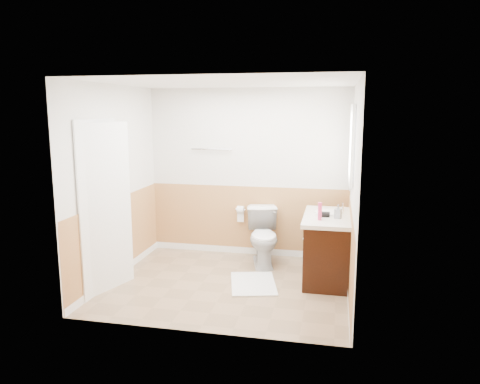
% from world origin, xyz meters
% --- Properties ---
extents(floor, '(3.00, 3.00, 0.00)m').
position_xyz_m(floor, '(0.00, 0.00, 0.00)').
color(floor, '#8C7051').
rests_on(floor, ground).
extents(ceiling, '(3.00, 3.00, 0.00)m').
position_xyz_m(ceiling, '(0.00, 0.00, 2.50)').
color(ceiling, white).
rests_on(ceiling, floor).
extents(wall_back, '(3.00, 0.00, 3.00)m').
position_xyz_m(wall_back, '(0.00, 1.30, 1.25)').
color(wall_back, silver).
rests_on(wall_back, floor).
extents(wall_front, '(3.00, 0.00, 3.00)m').
position_xyz_m(wall_front, '(0.00, -1.30, 1.25)').
color(wall_front, silver).
rests_on(wall_front, floor).
extents(wall_left, '(0.00, 3.00, 3.00)m').
position_xyz_m(wall_left, '(-1.50, 0.00, 1.25)').
color(wall_left, silver).
rests_on(wall_left, floor).
extents(wall_right, '(0.00, 3.00, 3.00)m').
position_xyz_m(wall_right, '(1.50, 0.00, 1.25)').
color(wall_right, silver).
rests_on(wall_right, floor).
extents(wainscot_back, '(3.00, 0.00, 3.00)m').
position_xyz_m(wainscot_back, '(0.00, 1.29, 0.50)').
color(wainscot_back, '#C6824F').
rests_on(wainscot_back, floor).
extents(wainscot_front, '(3.00, 0.00, 3.00)m').
position_xyz_m(wainscot_front, '(0.00, -1.29, 0.50)').
color(wainscot_front, '#C6824F').
rests_on(wainscot_front, floor).
extents(wainscot_left, '(0.00, 2.60, 2.60)m').
position_xyz_m(wainscot_left, '(-1.49, 0.00, 0.50)').
color(wainscot_left, '#C6824F').
rests_on(wainscot_left, floor).
extents(wainscot_right, '(0.00, 2.60, 2.60)m').
position_xyz_m(wainscot_right, '(1.49, 0.00, 0.50)').
color(wainscot_right, '#C6824F').
rests_on(wainscot_right, floor).
extents(toilet, '(0.62, 0.86, 0.79)m').
position_xyz_m(toilet, '(0.31, 0.87, 0.40)').
color(toilet, silver).
rests_on(toilet, floor).
extents(bath_mat, '(0.73, 0.91, 0.02)m').
position_xyz_m(bath_mat, '(0.31, 0.05, 0.01)').
color(bath_mat, silver).
rests_on(bath_mat, floor).
extents(vanity_cabinet, '(0.55, 1.10, 0.80)m').
position_xyz_m(vanity_cabinet, '(1.21, 0.45, 0.40)').
color(vanity_cabinet, black).
rests_on(vanity_cabinet, floor).
extents(vanity_knob_left, '(0.03, 0.03, 0.03)m').
position_xyz_m(vanity_knob_left, '(0.91, 0.35, 0.55)').
color(vanity_knob_left, white).
rests_on(vanity_knob_left, vanity_cabinet).
extents(vanity_knob_right, '(0.03, 0.03, 0.03)m').
position_xyz_m(vanity_knob_right, '(0.91, 0.55, 0.55)').
color(vanity_knob_right, silver).
rests_on(vanity_knob_right, vanity_cabinet).
extents(countertop, '(0.60, 1.15, 0.05)m').
position_xyz_m(countertop, '(1.20, 0.45, 0.83)').
color(countertop, silver).
rests_on(countertop, vanity_cabinet).
extents(sink_basin, '(0.36, 0.36, 0.02)m').
position_xyz_m(sink_basin, '(1.21, 0.60, 0.86)').
color(sink_basin, white).
rests_on(sink_basin, countertop).
extents(faucet, '(0.02, 0.02, 0.14)m').
position_xyz_m(faucet, '(1.39, 0.60, 0.92)').
color(faucet, silver).
rests_on(faucet, countertop).
extents(lotion_bottle, '(0.05, 0.05, 0.22)m').
position_xyz_m(lotion_bottle, '(1.11, 0.18, 0.96)').
color(lotion_bottle, '#D23667').
rests_on(lotion_bottle, countertop).
extents(soap_dispenser, '(0.10, 0.10, 0.17)m').
position_xyz_m(soap_dispenser, '(1.33, 0.33, 0.94)').
color(soap_dispenser, gray).
rests_on(soap_dispenser, countertop).
extents(hair_dryer_body, '(0.14, 0.07, 0.07)m').
position_xyz_m(hair_dryer_body, '(1.16, 0.36, 0.89)').
color(hair_dryer_body, black).
rests_on(hair_dryer_body, countertop).
extents(hair_dryer_handle, '(0.03, 0.03, 0.07)m').
position_xyz_m(hair_dryer_handle, '(1.13, 0.35, 0.86)').
color(hair_dryer_handle, black).
rests_on(hair_dryer_handle, countertop).
extents(mirror_panel, '(0.02, 0.35, 0.90)m').
position_xyz_m(mirror_panel, '(1.48, 1.10, 1.55)').
color(mirror_panel, silver).
rests_on(mirror_panel, wall_right).
extents(window_frame, '(0.04, 0.80, 1.00)m').
position_xyz_m(window_frame, '(1.47, 0.59, 1.75)').
color(window_frame, white).
rests_on(window_frame, wall_right).
extents(window_glass, '(0.01, 0.70, 0.90)m').
position_xyz_m(window_glass, '(1.49, 0.59, 1.75)').
color(window_glass, white).
rests_on(window_glass, wall_right).
extents(door, '(0.29, 0.78, 2.04)m').
position_xyz_m(door, '(-1.40, -0.45, 1.02)').
color(door, white).
rests_on(door, wall_left).
extents(door_frame, '(0.02, 0.92, 2.10)m').
position_xyz_m(door_frame, '(-1.48, -0.45, 1.03)').
color(door_frame, white).
rests_on(door_frame, wall_left).
extents(door_knob, '(0.06, 0.06, 0.06)m').
position_xyz_m(door_knob, '(-1.34, -0.12, 0.95)').
color(door_knob, silver).
rests_on(door_knob, door).
extents(towel_bar, '(0.62, 0.02, 0.02)m').
position_xyz_m(towel_bar, '(-0.55, 1.25, 1.60)').
color(towel_bar, silver).
rests_on(towel_bar, wall_back).
extents(tp_holder_bar, '(0.14, 0.02, 0.02)m').
position_xyz_m(tp_holder_bar, '(-0.10, 1.23, 0.70)').
color(tp_holder_bar, silver).
rests_on(tp_holder_bar, wall_back).
extents(tp_roll, '(0.10, 0.11, 0.11)m').
position_xyz_m(tp_roll, '(-0.10, 1.23, 0.70)').
color(tp_roll, white).
rests_on(tp_roll, tp_holder_bar).
extents(tp_sheet, '(0.10, 0.01, 0.16)m').
position_xyz_m(tp_sheet, '(-0.10, 1.23, 0.59)').
color(tp_sheet, white).
rests_on(tp_sheet, tp_roll).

